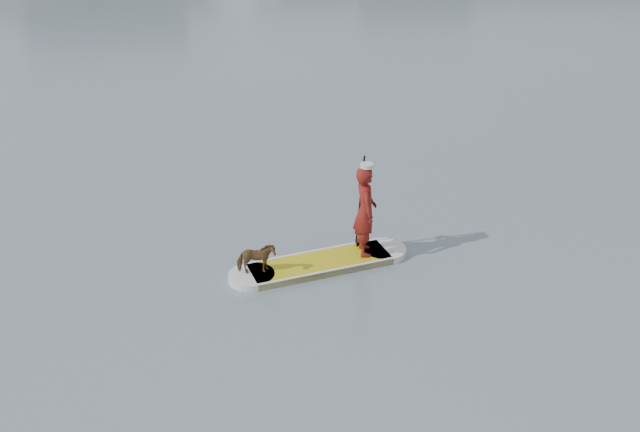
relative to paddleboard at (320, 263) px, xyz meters
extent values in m
plane|color=slate|center=(-1.51, 1.56, -0.06)|extent=(140.00, 140.00, 0.00)
cube|color=gold|center=(0.00, 0.00, 0.00)|extent=(2.62, 1.34, 0.12)
cylinder|color=silver|center=(-1.22, -0.28, 0.00)|extent=(0.80, 0.80, 0.12)
cylinder|color=silver|center=(1.22, 0.28, 0.00)|extent=(0.80, 0.80, 0.12)
cube|color=silver|center=(-0.08, 0.36, 0.00)|extent=(2.45, 0.62, 0.12)
cube|color=silver|center=(0.08, -0.36, 0.00)|extent=(2.45, 0.62, 0.12)
imported|color=maroon|center=(0.82, 0.19, 0.89)|extent=(0.40, 0.61, 1.65)
cylinder|color=silver|center=(0.82, 0.19, 1.75)|extent=(0.22, 0.22, 0.07)
imported|color=brown|center=(-1.13, -0.26, 0.33)|extent=(0.67, 0.34, 0.55)
cylinder|color=black|center=(0.77, 0.42, 0.94)|extent=(0.10, 0.30, 1.89)
cube|color=black|center=(0.77, 0.42, 0.04)|extent=(0.10, 0.04, 0.32)
camera|label=1|loc=(-1.47, -10.71, 6.44)|focal=40.00mm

